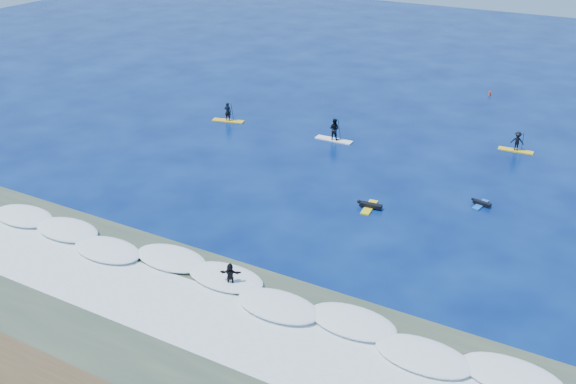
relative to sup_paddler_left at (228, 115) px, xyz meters
The scene contains 11 objects.
ground 18.44m from the sup_paddler_left, 42.45° to the right, with size 160.00×160.00×0.00m, color #031147.
shallow_water 29.74m from the sup_paddler_left, 62.78° to the right, with size 90.00×13.00×0.01m, color #324434.
breaking_wave 26.25m from the sup_paddler_left, 58.78° to the right, with size 40.00×6.00×0.30m, color white.
whitewater 28.85m from the sup_paddler_left, 61.87° to the right, with size 34.00×5.00×0.02m, color silver.
sup_paddler_left is the anchor object (origin of this frame).
sup_paddler_center 10.76m from the sup_paddler_left, ahead, with size 3.33×0.88×2.33m.
sup_paddler_right 25.77m from the sup_paddler_left, 12.80° to the left, with size 2.86×0.87×1.98m.
prone_paddler_near 20.80m from the sup_paddler_left, 27.99° to the right, with size 1.81×2.31×0.47m.
prone_paddler_far 25.65m from the sup_paddler_left, 12.60° to the right, with size 1.46×1.89×0.38m.
wave_surfer 27.16m from the sup_paddler_left, 55.78° to the right, with size 2.02×1.29×1.42m.
marker_buoy 27.90m from the sup_paddler_left, 45.38° to the left, with size 0.25×0.25×0.60m.
Camera 1 is at (19.00, -34.51, 20.79)m, focal length 40.00 mm.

